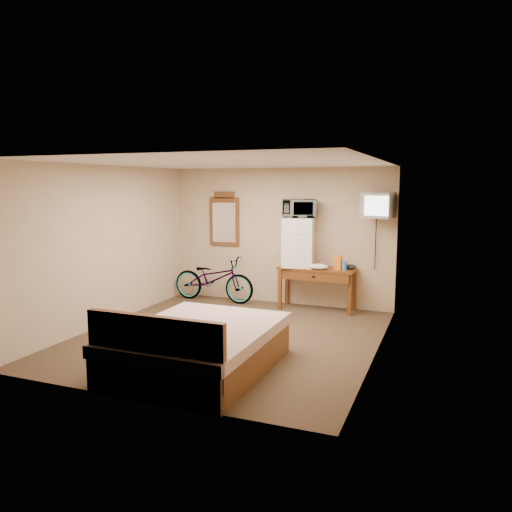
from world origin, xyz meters
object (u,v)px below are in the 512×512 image
(crt_television, at_px, (378,205))
(wall_mirror, at_px, (224,220))
(bed, at_px, (196,347))
(desk, at_px, (317,275))
(bicycle, at_px, (214,279))
(microwave, at_px, (299,208))
(blue_cup, at_px, (344,266))
(mini_fridge, at_px, (299,242))

(crt_television, xyz_separation_m, wall_mirror, (-2.91, 0.25, -0.32))
(bed, bearing_deg, desk, 80.16)
(bicycle, bearing_deg, microwave, -84.76)
(wall_mirror, height_order, bicycle, wall_mirror)
(crt_television, height_order, bicycle, crt_television)
(blue_cup, bearing_deg, wall_mirror, 172.48)
(bicycle, bearing_deg, blue_cup, -88.06)
(desk, xyz_separation_m, bed, (-0.58, -3.37, -0.34))
(desk, bearing_deg, bicycle, -178.53)
(mini_fridge, xyz_separation_m, bed, (-0.23, -3.42, -0.89))
(mini_fridge, height_order, blue_cup, mini_fridge)
(mini_fridge, distance_m, blue_cup, 0.92)
(bed, bearing_deg, bicycle, 112.90)
(mini_fridge, distance_m, crt_television, 1.52)
(crt_television, xyz_separation_m, bed, (-1.60, -3.39, -1.57))
(microwave, bearing_deg, wall_mirror, 151.33)
(desk, bearing_deg, wall_mirror, 171.84)
(desk, height_order, bicycle, bicycle)
(microwave, height_order, bicycle, microwave)
(desk, xyz_separation_m, crt_television, (1.01, 0.02, 1.23))
(desk, distance_m, wall_mirror, 2.12)
(wall_mirror, xyz_separation_m, bed, (1.32, -3.64, -1.24))
(bicycle, distance_m, bed, 3.61)
(crt_television, bearing_deg, wall_mirror, 175.07)
(wall_mirror, relative_size, bicycle, 0.63)
(mini_fridge, distance_m, bicycle, 1.80)
(crt_television, height_order, bed, crt_television)
(bicycle, height_order, bed, bed)
(mini_fridge, relative_size, microwave, 1.50)
(bicycle, bearing_deg, crt_television, -86.86)
(microwave, distance_m, crt_television, 1.37)
(microwave, xyz_separation_m, wall_mirror, (-1.55, 0.22, -0.25))
(blue_cup, height_order, bicycle, blue_cup)
(bicycle, bearing_deg, wall_mirror, -13.07)
(wall_mirror, bearing_deg, mini_fridge, -8.22)
(blue_cup, relative_size, bicycle, 0.09)
(crt_television, bearing_deg, bicycle, -178.63)
(desk, height_order, bed, bed)
(desk, height_order, blue_cup, blue_cup)
(microwave, height_order, wall_mirror, wall_mirror)
(desk, relative_size, bicycle, 0.83)
(microwave, distance_m, bicycle, 2.12)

